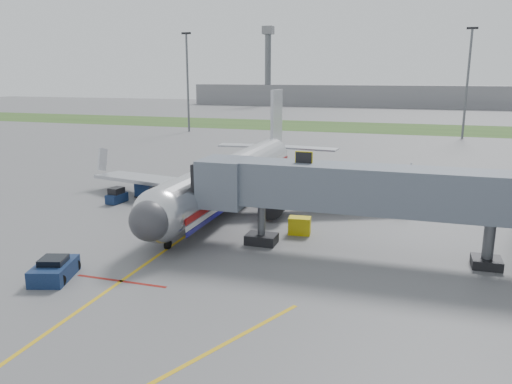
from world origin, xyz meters
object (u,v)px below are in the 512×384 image
(ramp_worker, at_px, (203,192))
(pushback_tug, at_px, (54,270))
(airliner, at_px, (232,176))
(belt_loader, at_px, (181,211))
(baggage_tug, at_px, (117,196))

(ramp_worker, bearing_deg, pushback_tug, -125.07)
(airliner, xyz_separation_m, belt_loader, (-2.48, -5.93, -2.05))
(pushback_tug, relative_size, baggage_tug, 1.64)
(airliner, xyz_separation_m, pushback_tug, (-4.00, -20.12, -2.08))
(pushback_tug, distance_m, ramp_worker, 19.99)
(airliner, bearing_deg, pushback_tug, -101.25)
(pushback_tug, bearing_deg, belt_loader, 83.89)
(baggage_tug, xyz_separation_m, ramp_worker, (7.61, 2.97, 0.26))
(baggage_tug, relative_size, ramp_worker, 1.22)
(belt_loader, bearing_deg, pushback_tug, -96.11)
(pushback_tug, bearing_deg, ramp_worker, 87.17)
(pushback_tug, height_order, ramp_worker, ramp_worker)
(baggage_tug, height_order, ramp_worker, ramp_worker)
(belt_loader, xyz_separation_m, ramp_worker, (-0.53, 5.78, 0.33))
(airliner, xyz_separation_m, baggage_tug, (-10.63, -3.13, -1.99))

